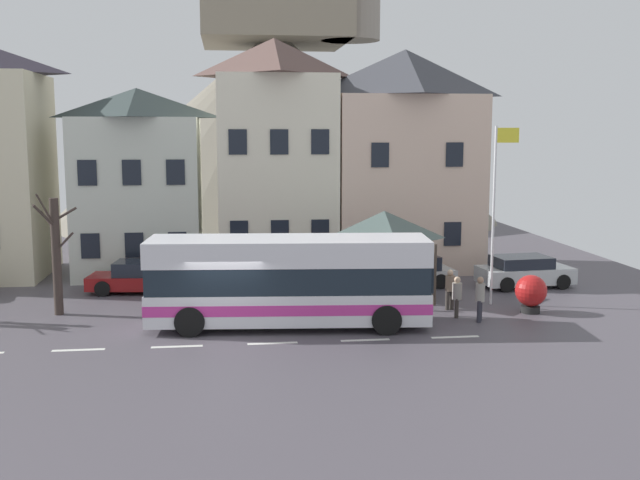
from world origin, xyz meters
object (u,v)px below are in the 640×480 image
(townhouse_02, at_px, (275,156))
(harbour_buoy, at_px, (531,292))
(townhouse_03, at_px, (404,161))
(bus_shelter, at_px, (384,225))
(hilltop_castle, at_px, (276,118))
(pedestrian_00, at_px, (450,288))
(parked_car_02, at_px, (524,272))
(transit_bus, at_px, (289,282))
(parked_car_03, at_px, (402,272))
(parked_car_00, at_px, (144,277))
(flagpole, at_px, (496,202))
(townhouse_01, at_px, (139,182))
(public_bench, at_px, (375,276))
(bare_tree_01, at_px, (56,254))
(pedestrian_02, at_px, (457,294))
(pedestrian_01, at_px, (480,297))

(townhouse_02, bearing_deg, harbour_buoy, -49.21)
(townhouse_03, xyz_separation_m, bus_shelter, (-2.32, -6.53, -2.32))
(townhouse_02, xyz_separation_m, hilltop_castle, (1.47, 21.55, 2.11))
(pedestrian_00, bearing_deg, parked_car_02, 40.16)
(transit_bus, distance_m, parked_car_03, 8.24)
(townhouse_03, relative_size, harbour_buoy, 7.40)
(harbour_buoy, bearing_deg, parked_car_03, 124.69)
(parked_car_00, bearing_deg, townhouse_02, -134.41)
(flagpole, distance_m, harbour_buoy, 3.66)
(hilltop_castle, height_order, flagpole, hilltop_castle)
(townhouse_02, relative_size, hilltop_castle, 0.33)
(bus_shelter, bearing_deg, townhouse_03, 70.44)
(townhouse_01, xyz_separation_m, transit_bus, (6.11, -10.75, -2.76))
(parked_car_00, bearing_deg, public_bench, -174.89)
(hilltop_castle, relative_size, parked_car_00, 7.32)
(parked_car_00, bearing_deg, pedestrian_00, 165.04)
(bare_tree_01, bearing_deg, parked_car_03, 13.90)
(bus_shelter, xyz_separation_m, public_bench, (0.04, 2.00, -2.47))
(pedestrian_02, bearing_deg, bare_tree_01, 171.30)
(townhouse_02, bearing_deg, bus_shelter, -60.68)
(public_bench, height_order, flagpole, flagpole)
(bus_shelter, relative_size, flagpole, 0.52)
(townhouse_03, relative_size, parked_car_00, 2.30)
(public_bench, bearing_deg, pedestrian_02, -71.12)
(pedestrian_01, xyz_separation_m, public_bench, (-2.52, 6.31, -0.43))
(public_bench, distance_m, flagpole, 6.47)
(parked_car_00, distance_m, pedestrian_01, 13.93)
(pedestrian_01, relative_size, flagpole, 0.24)
(bus_shelter, distance_m, parked_car_03, 3.30)
(pedestrian_00, bearing_deg, harbour_buoy, -16.47)
(parked_car_02, height_order, pedestrian_00, pedestrian_00)
(transit_bus, distance_m, pedestrian_01, 6.78)
(bare_tree_01, bearing_deg, pedestrian_02, -8.70)
(parked_car_02, relative_size, harbour_buoy, 2.89)
(townhouse_01, height_order, bus_shelter, townhouse_01)
(transit_bus, bearing_deg, parked_car_03, 53.38)
(harbour_buoy, bearing_deg, parked_car_00, 159.48)
(pedestrian_02, bearing_deg, pedestrian_01, -50.17)
(townhouse_02, xyz_separation_m, pedestrian_02, (5.86, -10.54, -4.65))
(townhouse_01, bearing_deg, transit_bus, -60.39)
(hilltop_castle, xyz_separation_m, transit_bus, (-1.75, -32.62, -6.06))
(townhouse_03, distance_m, bare_tree_01, 17.02)
(parked_car_02, bearing_deg, hilltop_castle, 102.62)
(townhouse_02, xyz_separation_m, transit_bus, (-0.27, -11.06, -3.95))
(townhouse_02, xyz_separation_m, parked_car_02, (10.39, -5.62, -4.84))
(hilltop_castle, relative_size, transit_bus, 3.42)
(bare_tree_01, bearing_deg, flagpole, -1.35)
(parked_car_00, distance_m, harbour_buoy, 15.61)
(townhouse_03, bearing_deg, hilltop_castle, 102.21)
(pedestrian_01, relative_size, pedestrian_02, 1.08)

